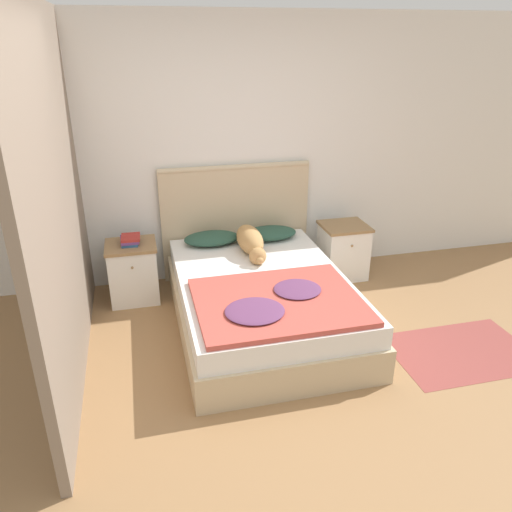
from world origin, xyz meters
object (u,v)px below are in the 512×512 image
Objects in this scene: nightstand_right at (343,250)px; pillow_right at (270,233)px; book_stack at (130,240)px; nightstand_left at (133,272)px; pillow_left at (212,238)px; bed at (262,301)px; dog at (251,241)px.

pillow_right is at bearing 174.01° from nightstand_right.
nightstand_right is at bearing -0.34° from book_stack.
nightstand_left is 2.49× the size of book_stack.
pillow_right is (1.35, 0.08, 0.23)m from nightstand_left.
pillow_left is (0.77, 0.08, 0.23)m from nightstand_left.
pillow_left is 2.37× the size of book_stack.
bed is at bearing -70.41° from pillow_left.
nightstand_left is at bearing -174.01° from pillow_left.
nightstand_right is at bearing -3.41° from pillow_left.
pillow_right is at bearing 3.41° from nightstand_left.
book_stack reaches higher than nightstand_left.
pillow_right is 2.37× the size of book_stack.
book_stack is (0.00, 0.01, 0.32)m from nightstand_left.
bed is 2.70× the size of dog.
nightstand_right is 1.05× the size of pillow_left.
nightstand_right is at bearing 0.00° from nightstand_left.
pillow_left is at bearing 5.08° from book_stack.
pillow_right is at bearing 70.41° from bed.
nightstand_left reaches higher than bed.
nightstand_right is at bearing 11.28° from dog.
book_stack is (-2.12, 0.01, 0.32)m from nightstand_right.
nightstand_left is 0.81m from pillow_left.
dog is at bearing 86.73° from bed.
bed is 0.63m from dog.
pillow_left reaches higher than nightstand_right.
bed is at bearing -93.27° from dog.
book_stack is (-1.09, 0.22, 0.04)m from dog.
bed is 3.67× the size of nightstand_left.
pillow_right is 1.35m from book_stack.
book_stack is (-0.77, -0.07, 0.09)m from pillow_left.
pillow_left is (-0.29, 0.82, 0.29)m from bed.
pillow_left is at bearing 109.59° from bed.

